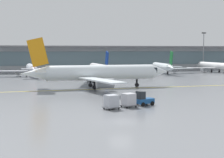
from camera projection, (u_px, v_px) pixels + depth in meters
name	position (u px, v px, depth m)	size (l,w,h in m)	color
ground_plane	(121.00, 121.00, 36.10)	(400.00, 400.00, 0.00)	slate
taxiway_centreline_stripe	(103.00, 89.00, 66.25)	(110.00, 0.36, 0.01)	yellow
terminal_concourse	(58.00, 58.00, 122.04)	(167.09, 11.00, 9.60)	#9EA3A8
gate_airplane_2	(32.00, 69.00, 99.11)	(21.79, 23.50, 7.78)	silver
gate_airplane_3	(99.00, 68.00, 103.58)	(21.83, 23.49, 7.78)	white
gate_airplane_4	(162.00, 67.00, 110.00)	(21.75, 23.50, 7.78)	white
gate_airplane_5	(214.00, 66.00, 116.58)	(21.83, 23.48, 7.78)	white
taxiing_regional_jet	(99.00, 73.00, 67.80)	(31.78, 29.63, 10.55)	white
baggage_tug	(143.00, 99.00, 46.50)	(2.91, 2.27, 2.10)	#194C8C
cargo_dolly_lead	(129.00, 100.00, 45.07)	(2.50, 2.19, 1.94)	#595B60
cargo_dolly_trailing	(111.00, 101.00, 43.53)	(2.50, 2.19, 1.94)	#595B60
apron_light_mast_1	(203.00, 50.00, 128.56)	(1.80, 0.36, 15.04)	gray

